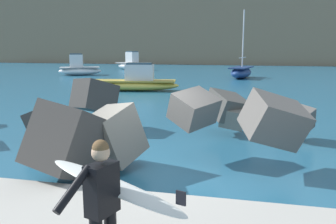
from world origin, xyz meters
name	(u,v)px	position (x,y,z in m)	size (l,w,h in m)	color
ground_plane	(148,170)	(0.00, 0.00, 0.00)	(400.00, 400.00, 0.00)	#235B7A
breakwater_jetty	(154,123)	(-0.11, 0.95, 0.99)	(32.10, 7.46, 2.15)	#605B56
surfer_with_board	(106,198)	(0.78, -4.46, 1.28)	(2.09, 1.46, 1.78)	black
boat_mid_left	(131,64)	(-12.92, 36.78, 0.74)	(4.87, 3.98, 2.43)	white
boat_mid_centre	(134,82)	(-5.42, 15.39, 0.59)	(6.58, 2.67, 1.93)	#EAC64C
boat_mid_right	(79,69)	(-15.39, 27.01, 0.70)	(4.75, 3.29, 2.31)	white
boat_far_left	(241,72)	(1.57, 27.07, 0.60)	(2.58, 4.61, 6.46)	navy
headland_bluff	(190,23)	(-10.82, 70.81, 7.99)	(93.34, 38.67, 15.94)	#847056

